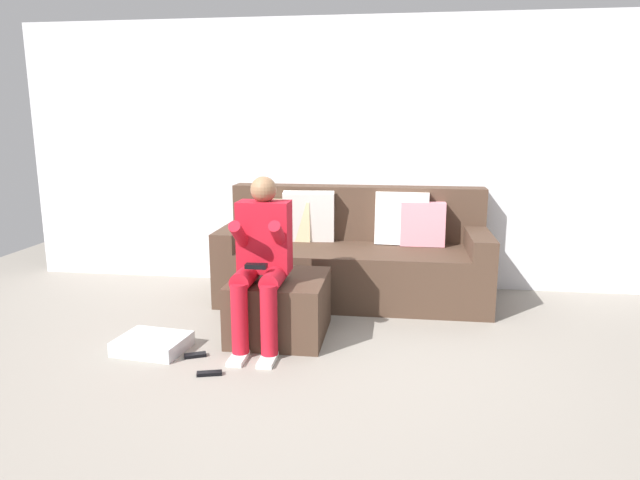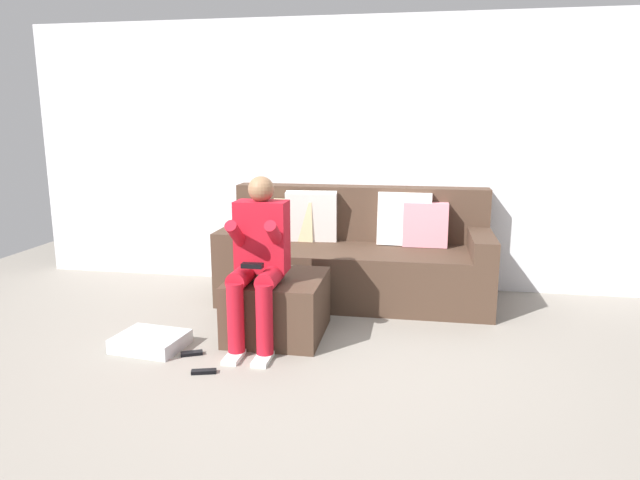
% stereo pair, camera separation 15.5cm
% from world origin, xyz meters
% --- Properties ---
extents(ground_plane, '(7.76, 7.76, 0.00)m').
position_xyz_m(ground_plane, '(0.00, 0.00, 0.00)').
color(ground_plane, gray).
extents(wall_back, '(5.97, 0.10, 2.41)m').
position_xyz_m(wall_back, '(0.00, 2.10, 1.20)').
color(wall_back, silver).
rests_on(wall_back, ground_plane).
extents(couch_sectional, '(2.24, 0.92, 0.94)m').
position_xyz_m(couch_sectional, '(0.19, 1.66, 0.36)').
color(couch_sectional, '#473326').
rests_on(couch_sectional, ground_plane).
extents(ottoman, '(0.65, 0.70, 0.43)m').
position_xyz_m(ottoman, '(-0.27, 0.66, 0.21)').
color(ottoman, '#473326').
rests_on(ottoman, ground_plane).
extents(person_seated, '(0.35, 0.60, 1.15)m').
position_xyz_m(person_seated, '(-0.35, 0.48, 0.63)').
color(person_seated, red).
rests_on(person_seated, ground_plane).
extents(storage_bin, '(0.48, 0.41, 0.10)m').
position_xyz_m(storage_bin, '(-1.06, 0.27, 0.05)').
color(storage_bin, silver).
rests_on(storage_bin, ground_plane).
extents(remote_near_ottoman, '(0.16, 0.09, 0.02)m').
position_xyz_m(remote_near_ottoman, '(-0.56, -0.04, 0.01)').
color(remote_near_ottoman, black).
rests_on(remote_near_ottoman, ground_plane).
extents(remote_by_storage_bin, '(0.15, 0.11, 0.02)m').
position_xyz_m(remote_by_storage_bin, '(-0.74, 0.21, 0.01)').
color(remote_by_storage_bin, black).
rests_on(remote_by_storage_bin, ground_plane).
extents(remote_under_side_table, '(0.18, 0.16, 0.02)m').
position_xyz_m(remote_under_side_table, '(-1.24, 0.20, 0.01)').
color(remote_under_side_table, black).
rests_on(remote_under_side_table, ground_plane).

